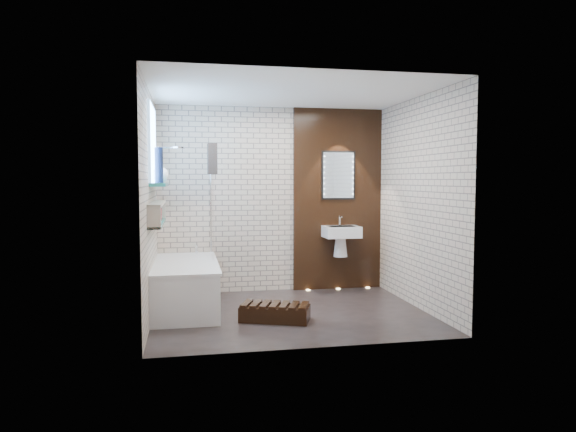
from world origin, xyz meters
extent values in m
plane|color=black|center=(0.00, 0.00, 0.00)|extent=(3.20, 3.20, 0.00)
cube|color=#C0AA98|center=(0.00, 1.30, 1.30)|extent=(3.20, 0.04, 2.60)
cube|color=#C0AA98|center=(0.00, -1.30, 1.30)|extent=(3.20, 0.04, 2.60)
cube|color=#C0AA98|center=(-1.60, 0.00, 1.30)|extent=(0.04, 2.60, 2.60)
cube|color=#C0AA98|center=(1.60, 0.00, 1.30)|extent=(0.04, 2.60, 2.60)
plane|color=white|center=(0.00, 0.00, 2.60)|extent=(3.20, 3.20, 0.00)
cube|color=black|center=(0.95, 1.27, 1.30)|extent=(1.30, 0.06, 2.60)
cube|color=#7FADE0|center=(-1.59, 0.35, 2.00)|extent=(0.03, 1.00, 0.90)
cube|color=teal|center=(-1.51, 0.35, 1.53)|extent=(0.18, 1.00, 0.04)
cube|color=teal|center=(-1.53, 0.15, 1.08)|extent=(0.14, 1.30, 0.03)
cube|color=#B2A899|center=(-1.53, 0.15, 1.32)|extent=(0.14, 1.30, 0.03)
cube|color=#B2A899|center=(-1.53, -0.48, 1.20)|extent=(0.14, 0.03, 0.26)
cube|color=#B2A899|center=(-1.53, 0.79, 1.20)|extent=(0.14, 0.03, 0.26)
cube|color=white|center=(-1.23, 0.45, 0.28)|extent=(0.75, 1.70, 0.55)
cube|color=white|center=(-1.23, 0.45, 0.57)|extent=(0.79, 1.74, 0.03)
cylinder|color=silver|center=(-1.08, 1.18, 0.64)|extent=(0.04, 0.04, 0.12)
cube|color=white|center=(-0.87, 0.89, 1.28)|extent=(0.01, 0.78, 1.40)
cube|color=black|center=(-0.87, 0.73, 1.85)|extent=(0.11, 0.30, 0.39)
cylinder|color=silver|center=(-1.30, 0.95, 2.00)|extent=(0.18, 0.18, 0.02)
cube|color=white|center=(0.95, 1.06, 0.85)|extent=(0.50, 0.36, 0.16)
cone|color=white|center=(0.95, 1.11, 0.63)|extent=(0.20, 0.20, 0.28)
cylinder|color=silver|center=(0.95, 1.16, 1.00)|extent=(0.03, 0.03, 0.14)
cube|color=black|center=(0.95, 1.24, 1.65)|extent=(0.50, 0.02, 0.70)
cube|color=silver|center=(0.95, 1.23, 1.65)|extent=(0.45, 0.01, 0.65)
cube|color=black|center=(-0.24, -0.30, 0.09)|extent=(0.84, 0.59, 0.17)
cylinder|color=maroon|center=(-1.53, 0.56, 1.17)|extent=(0.06, 0.06, 0.14)
cylinder|color=maroon|center=(-1.53, 0.39, 1.18)|extent=(0.06, 0.06, 0.16)
cylinder|color=maroon|center=(-1.53, -0.34, 1.17)|extent=(0.06, 0.06, 0.14)
cylinder|color=#B5591B|center=(-1.53, -0.21, 1.16)|extent=(0.06, 0.06, 0.11)
sphere|color=white|center=(-1.50, 0.40, 1.65)|extent=(0.19, 0.19, 0.19)
cylinder|color=#141E39|center=(-1.50, 0.11, 1.75)|extent=(0.10, 0.10, 0.40)
cylinder|color=#FFD899|center=(0.50, 1.20, 0.01)|extent=(0.06, 0.06, 0.01)
cylinder|color=#FFD899|center=(0.95, 1.20, 0.01)|extent=(0.06, 0.06, 0.01)
cylinder|color=#FFD899|center=(1.40, 1.20, 0.01)|extent=(0.06, 0.06, 0.01)
camera|label=1|loc=(-1.19, -5.97, 1.59)|focal=32.44mm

